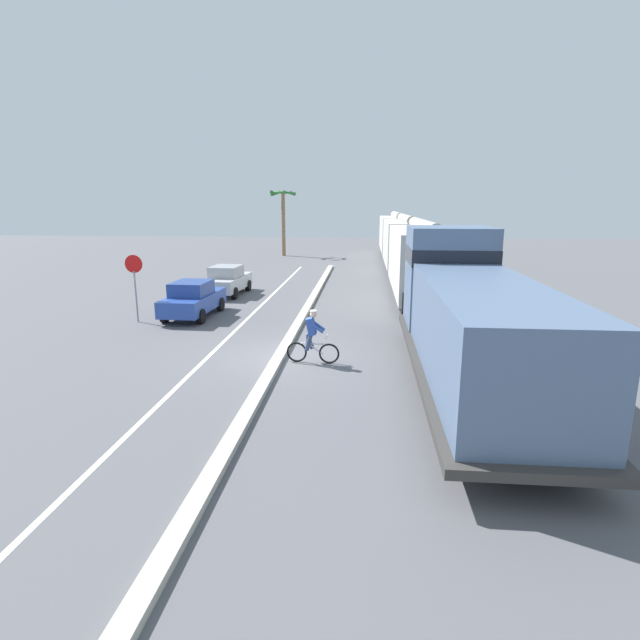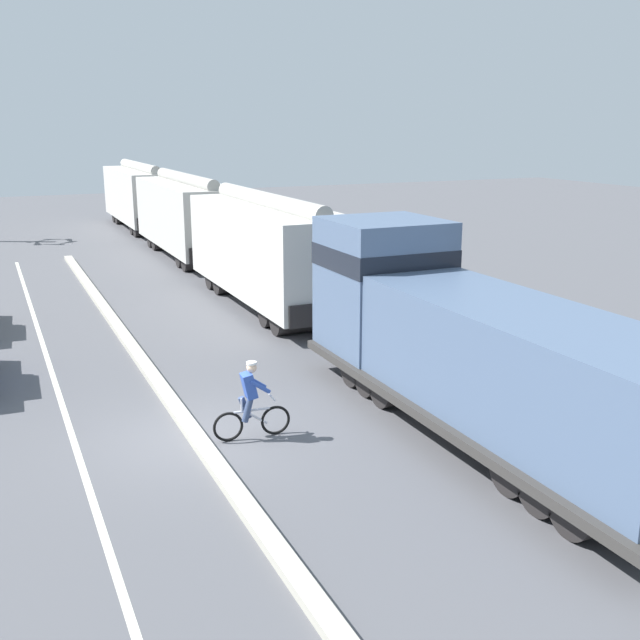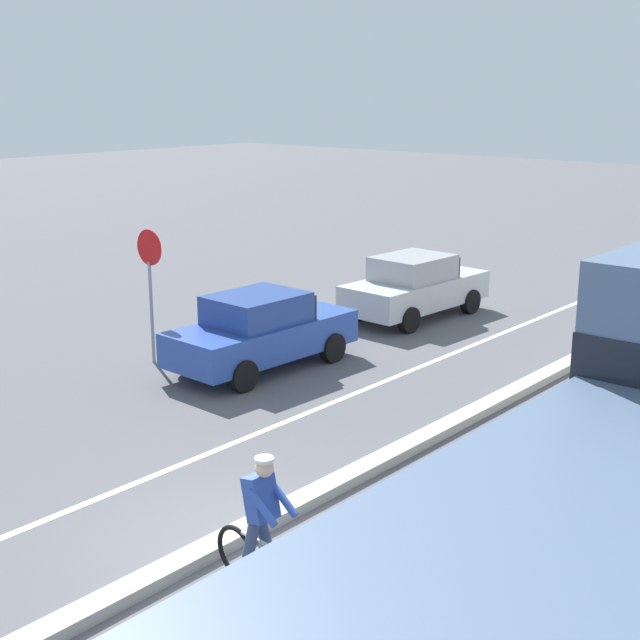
# 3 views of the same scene
# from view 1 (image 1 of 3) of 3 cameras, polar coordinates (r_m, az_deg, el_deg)

# --- Properties ---
(ground_plane) EXTENTS (120.00, 120.00, 0.00)m
(ground_plane) POSITION_cam_1_polar(r_m,az_deg,el_deg) (16.70, -4.53, -4.20)
(ground_plane) COLOR #56565B
(median_curb) EXTENTS (0.36, 36.00, 0.16)m
(median_curb) POSITION_cam_1_polar(r_m,az_deg,el_deg) (22.42, -1.97, 0.55)
(median_curb) COLOR #B2AD9E
(median_curb) RESTS_ON ground
(lane_stripe) EXTENTS (0.14, 36.00, 0.01)m
(lane_stripe) POSITION_cam_1_polar(r_m,az_deg,el_deg) (22.85, -7.95, 0.48)
(lane_stripe) COLOR silver
(lane_stripe) RESTS_ON ground
(locomotive) EXTENTS (3.10, 11.61, 4.20)m
(locomotive) POSITION_cam_1_polar(r_m,az_deg,el_deg) (14.70, 16.44, 0.13)
(locomotive) COLOR slate
(locomotive) RESTS_ON ground
(hopper_car_lead) EXTENTS (2.90, 10.60, 4.18)m
(hopper_car_lead) POSITION_cam_1_polar(r_m,az_deg,el_deg) (26.54, 11.52, 6.64)
(hopper_car_lead) COLOR beige
(hopper_car_lead) RESTS_ON ground
(hopper_car_middle) EXTENTS (2.90, 10.60, 4.18)m
(hopper_car_middle) POSITION_cam_1_polar(r_m,az_deg,el_deg) (38.04, 9.67, 8.62)
(hopper_car_middle) COLOR beige
(hopper_car_middle) RESTS_ON ground
(hopper_car_trailing) EXTENTS (2.90, 10.60, 4.18)m
(hopper_car_trailing) POSITION_cam_1_polar(r_m,az_deg,el_deg) (49.59, 8.67, 9.68)
(hopper_car_trailing) COLOR beige
(hopper_car_trailing) RESTS_ON ground
(parked_car_blue) EXTENTS (1.94, 4.25, 1.62)m
(parked_car_blue) POSITION_cam_1_polar(r_m,az_deg,el_deg) (23.03, -14.30, 2.35)
(parked_car_blue) COLOR #28479E
(parked_car_blue) RESTS_ON ground
(parked_car_silver) EXTENTS (1.99, 4.28, 1.62)m
(parked_car_silver) POSITION_cam_1_polar(r_m,az_deg,el_deg) (28.31, -10.56, 4.50)
(parked_car_silver) COLOR #B7BABF
(parked_car_silver) RESTS_ON ground
(cyclist) EXTENTS (1.71, 0.48, 1.71)m
(cyclist) POSITION_cam_1_polar(r_m,az_deg,el_deg) (15.81, -0.90, -2.08)
(cyclist) COLOR black
(cyclist) RESTS_ON ground
(stop_sign) EXTENTS (0.76, 0.08, 2.88)m
(stop_sign) POSITION_cam_1_polar(r_m,az_deg,el_deg) (22.54, -20.44, 4.82)
(stop_sign) COLOR gray
(stop_sign) RESTS_ON ground
(palm_tree_near) EXTENTS (2.65, 2.76, 6.34)m
(palm_tree_near) POSITION_cam_1_polar(r_m,az_deg,el_deg) (48.98, -4.25, 12.88)
(palm_tree_near) COLOR #846647
(palm_tree_near) RESTS_ON ground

